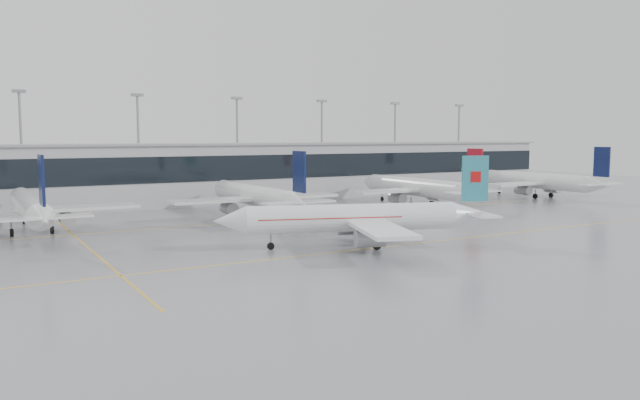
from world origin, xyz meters
TOP-DOWN VIEW (x-y plane):
  - ground at (0.00, 0.00)m, footprint 320.00×320.00m
  - taxi_line_main at (0.00, 0.00)m, footprint 120.00×0.25m
  - taxi_line_north at (0.00, 30.00)m, footprint 120.00×0.25m
  - taxi_line_cross at (-30.00, 15.00)m, footprint 0.25×60.00m
  - terminal at (0.00, 62.00)m, footprint 180.00×15.00m
  - terminal_glass at (0.00, 54.45)m, footprint 180.00×0.20m
  - terminal_roof at (0.00, 62.00)m, footprint 182.00×16.00m
  - light_masts at (0.00, 68.00)m, footprint 156.40×1.00m
  - air_canada_jet at (0.17, 1.76)m, footprint 35.46×28.87m
  - parked_jet_b at (-35.00, 33.69)m, footprint 29.64×36.96m
  - parked_jet_c at (-0.00, 33.69)m, footprint 29.64×36.96m
  - parked_jet_d at (35.00, 33.69)m, footprint 29.64×36.96m
  - parked_jet_e at (70.00, 33.69)m, footprint 29.64×36.96m

SIDE VIEW (x-z plane):
  - ground at x=0.00m, z-range 0.00..0.00m
  - taxi_line_main at x=0.00m, z-range 0.00..0.01m
  - taxi_line_north at x=0.00m, z-range 0.00..0.01m
  - taxi_line_cross at x=-30.00m, z-range 0.00..0.01m
  - air_canada_jet at x=0.17m, z-range -2.08..9.30m
  - parked_jet_b at x=-35.00m, z-range -2.15..9.57m
  - parked_jet_c at x=0.00m, z-range -2.15..9.57m
  - parked_jet_d at x=35.00m, z-range -2.15..9.57m
  - parked_jet_e at x=70.00m, z-range -2.15..9.57m
  - terminal at x=0.00m, z-range 0.00..12.00m
  - terminal_glass at x=0.00m, z-range 5.00..10.00m
  - terminal_roof at x=0.00m, z-range 12.00..12.40m
  - light_masts at x=0.00m, z-range 2.04..24.64m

